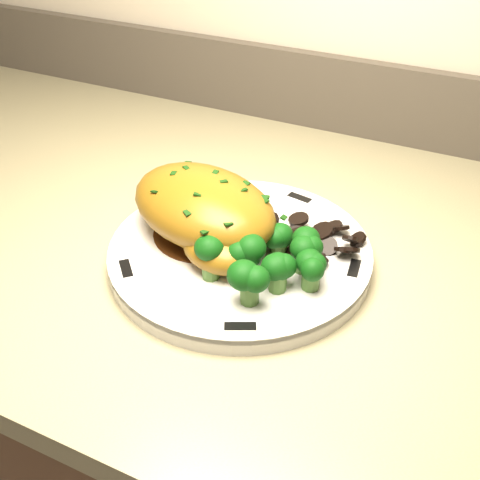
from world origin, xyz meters
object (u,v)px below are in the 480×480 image
at_px(counter, 90,384).
at_px(broccoli_florets, 265,257).
at_px(chicken_breast, 205,211).
at_px(plate, 240,254).

height_order(counter, broccoli_florets, counter).
relative_size(counter, chicken_breast, 9.61).
relative_size(counter, broccoli_florets, 16.37).
bearing_deg(plate, counter, 169.17).
height_order(counter, plate, counter).
bearing_deg(counter, plate, -10.83).
bearing_deg(chicken_breast, broccoli_florets, -3.32).
height_order(plate, broccoli_florets, broccoli_florets).
xyz_separation_m(counter, plate, (0.35, -0.07, 0.47)).
bearing_deg(broccoli_florets, plate, 142.85).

